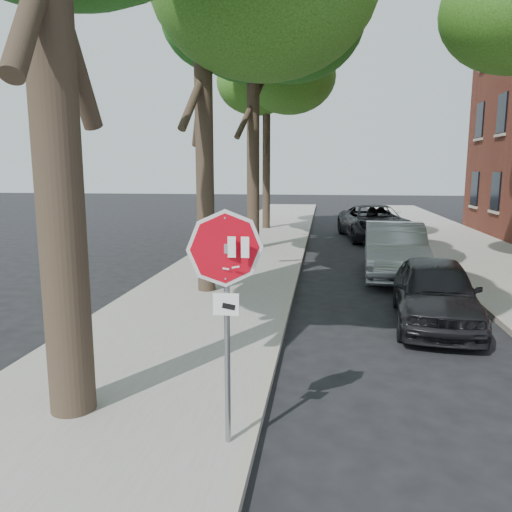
{
  "coord_description": "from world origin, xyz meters",
  "views": [
    {
      "loc": [
        0.31,
        -5.07,
        3.12
      ],
      "look_at": [
        -0.53,
        1.1,
        2.05
      ],
      "focal_mm": 35.0,
      "sensor_mm": 36.0,
      "label": 1
    }
  ],
  "objects_px": {
    "car_d": "(374,223)",
    "car_b": "(394,250)",
    "tree_mid_b": "(253,35)",
    "tree_far": "(266,88)",
    "stop_sign": "(226,283)",
    "car_a": "(435,292)"
  },
  "relations": [
    {
      "from": "car_a",
      "to": "car_d",
      "type": "distance_m",
      "value": 12.73
    },
    {
      "from": "tree_mid_b",
      "to": "car_a",
      "type": "height_order",
      "value": "tree_mid_b"
    },
    {
      "from": "stop_sign",
      "to": "tree_mid_b",
      "type": "height_order",
      "value": "tree_mid_b"
    },
    {
      "from": "car_a",
      "to": "stop_sign",
      "type": "bearing_deg",
      "value": -116.26
    },
    {
      "from": "stop_sign",
      "to": "car_a",
      "type": "relative_size",
      "value": 0.66
    },
    {
      "from": "stop_sign",
      "to": "car_b",
      "type": "distance_m",
      "value": 10.47
    },
    {
      "from": "car_d",
      "to": "tree_mid_b",
      "type": "bearing_deg",
      "value": -150.12
    },
    {
      "from": "tree_mid_b",
      "to": "car_b",
      "type": "bearing_deg",
      "value": -41.11
    },
    {
      "from": "car_d",
      "to": "car_b",
      "type": "bearing_deg",
      "value": -98.8
    },
    {
      "from": "car_a",
      "to": "car_d",
      "type": "xyz_separation_m",
      "value": [
        -0.01,
        12.73,
        0.11
      ]
    },
    {
      "from": "tree_far",
      "to": "car_b",
      "type": "distance_m",
      "value": 13.9
    },
    {
      "from": "car_a",
      "to": "tree_mid_b",
      "type": "bearing_deg",
      "value": 125.33
    },
    {
      "from": "car_b",
      "to": "car_d",
      "type": "distance_m",
      "value": 8.05
    },
    {
      "from": "tree_far",
      "to": "car_a",
      "type": "height_order",
      "value": "tree_far"
    },
    {
      "from": "car_d",
      "to": "tree_far",
      "type": "bearing_deg",
      "value": 141.79
    },
    {
      "from": "tree_far",
      "to": "stop_sign",
      "type": "bearing_deg",
      "value": -84.54
    },
    {
      "from": "car_a",
      "to": "car_d",
      "type": "relative_size",
      "value": 0.7
    },
    {
      "from": "car_a",
      "to": "car_b",
      "type": "bearing_deg",
      "value": 98.25
    },
    {
      "from": "tree_far",
      "to": "car_d",
      "type": "distance_m",
      "value": 8.92
    },
    {
      "from": "stop_sign",
      "to": "car_b",
      "type": "height_order",
      "value": "stop_sign"
    },
    {
      "from": "tree_mid_b",
      "to": "car_d",
      "type": "relative_size",
      "value": 1.84
    },
    {
      "from": "tree_far",
      "to": "car_d",
      "type": "height_order",
      "value": "tree_far"
    }
  ]
}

